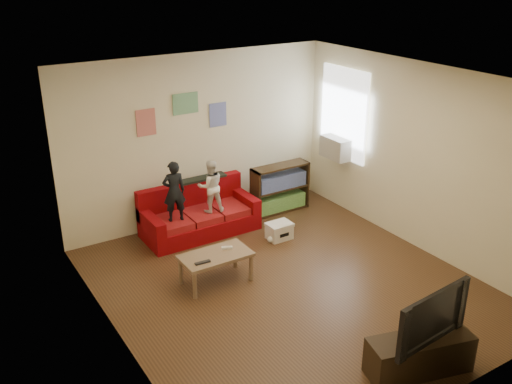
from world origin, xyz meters
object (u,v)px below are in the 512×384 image
child_b (211,186)px  tv_stand (419,355)px  bookshelf (280,191)px  child_a (174,191)px  file_box (279,231)px  television (425,314)px  coffee_table (216,258)px  sofa (198,216)px

child_b → tv_stand: (0.30, -3.99, -0.58)m
bookshelf → child_a: bearing=-175.9°
file_box → television: television is taller
tv_stand → coffee_table: bearing=124.5°
bookshelf → file_box: (-0.60, -0.87, -0.23)m
television → child_a: bearing=97.6°
coffee_table → television: size_ratio=0.90×
child_b → tv_stand: size_ratio=0.75×
file_box → television: (-0.48, -3.26, 0.58)m
bookshelf → television: bearing=-104.6°
sofa → coffee_table: size_ratio=1.92×
sofa → tv_stand: (0.45, -4.15, -0.05)m
child_a → coffee_table: 1.40m
coffee_table → file_box: coffee_table is taller
child_a → bookshelf: 2.04m
child_b → file_box: bearing=150.1°
bookshelf → television: (-1.08, -4.13, 0.35)m
sofa → child_b: bearing=-47.3°
sofa → bookshelf: size_ratio=1.74×
sofa → bookshelf: bookshelf is taller
coffee_table → file_box: size_ratio=2.46×
child_b → television: bearing=107.4°
bookshelf → tv_stand: bearing=-104.6°
child_a → tv_stand: child_a is taller
child_b → bookshelf: 1.45m
child_a → bookshelf: bearing=-164.9°
child_b → file_box: child_b is taller
sofa → television: (0.45, -4.15, 0.45)m
coffee_table → television: 2.85m
child_b → file_box: 1.25m
coffee_table → tv_stand: same height
child_b → television: 4.00m
coffee_table → television: bearing=-70.6°
file_box → tv_stand: tv_stand is taller
bookshelf → coffee_table: bearing=-144.1°
tv_stand → file_box: bearing=96.8°
coffee_table → tv_stand: bearing=-70.6°
sofa → child_a: 0.75m
child_a → coffee_table: bearing=99.4°
child_a → child_b: (0.60, 0.00, -0.05)m
tv_stand → child_b: bearing=109.5°
sofa → tv_stand: bearing=-83.8°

